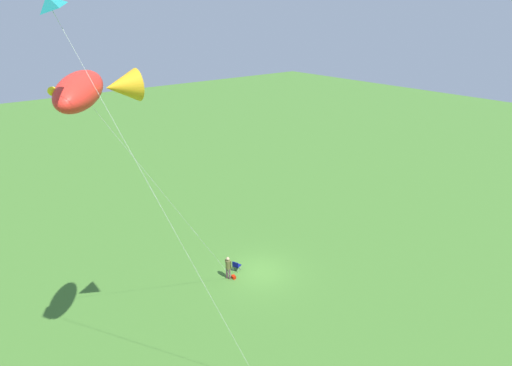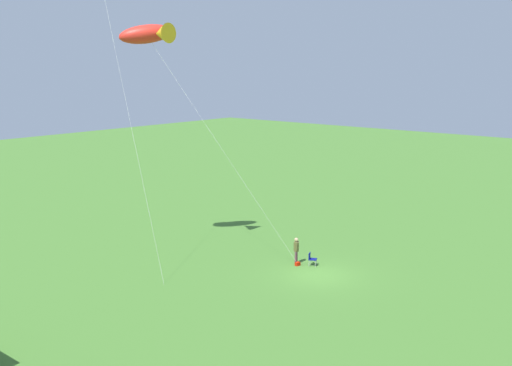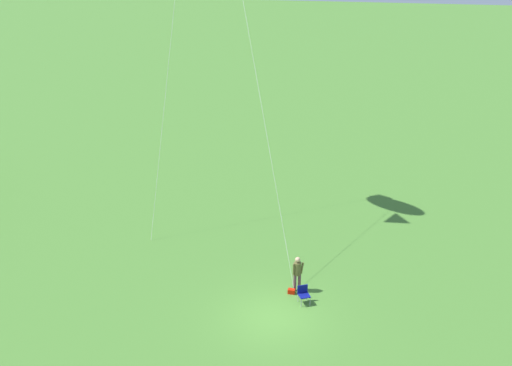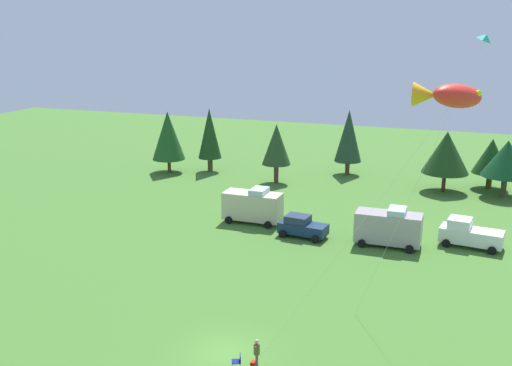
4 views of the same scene
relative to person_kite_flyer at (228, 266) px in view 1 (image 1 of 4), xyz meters
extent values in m
plane|color=#42732A|center=(-2.28, 0.85, -1.02)|extent=(160.00, 160.00, 0.00)
cylinder|color=brown|center=(0.05, -0.10, -0.60)|extent=(0.14, 0.14, 0.85)
cylinder|color=brown|center=(-0.04, 0.10, -0.60)|extent=(0.14, 0.14, 0.85)
cylinder|color=brown|center=(0.00, 0.00, 0.14)|extent=(0.44, 0.44, 0.62)
sphere|color=tan|center=(0.00, 0.00, 0.60)|extent=(0.24, 0.24, 0.24)
cylinder|color=brown|center=(0.02, -0.21, 0.17)|extent=(0.15, 0.19, 0.56)
cylinder|color=brown|center=(-0.13, 0.16, 0.17)|extent=(0.12, 0.12, 0.55)
cube|color=navy|center=(-1.03, -0.39, -0.60)|extent=(0.63, 0.63, 0.04)
cube|color=navy|center=(-0.83, -0.30, -0.40)|extent=(0.23, 0.45, 0.40)
cylinder|color=#A5A8AD|center=(-1.14, -0.67, -0.81)|extent=(0.03, 0.03, 0.42)
cylinder|color=#A5A8AD|center=(-1.31, -0.28, -0.81)|extent=(0.03, 0.03, 0.42)
cylinder|color=#A5A8AD|center=(-0.75, -0.50, -0.81)|extent=(0.03, 0.03, 0.42)
cylinder|color=#A5A8AD|center=(-0.92, -0.11, -0.81)|extent=(0.03, 0.03, 0.42)
cube|color=red|center=(-0.28, 0.23, -0.91)|extent=(0.25, 0.34, 0.22)
ellipsoid|color=red|center=(8.99, 4.28, 13.55)|extent=(3.19, 3.73, 1.62)
cone|color=gold|center=(7.44, 4.28, 13.55)|extent=(1.21, 1.25, 1.25)
sphere|color=yellow|center=(9.94, 4.67, 13.68)|extent=(0.31, 0.31, 0.31)
cylinder|color=silver|center=(4.38, 2.19, 6.26)|extent=(9.24, 4.21, 14.57)
cylinder|color=#4C3823|center=(-0.24, 0.09, -1.02)|extent=(0.04, 0.04, 0.01)
pyramid|color=teal|center=(10.07, 6.71, 16.31)|extent=(0.74, 1.03, 0.55)
cylinder|color=silver|center=(6.91, 7.33, 7.57)|extent=(6.21, 1.23, 17.17)
camera|label=1|loc=(13.08, 19.24, 15.99)|focal=28.00mm
camera|label=2|loc=(-21.65, 30.05, 11.58)|focal=42.00mm
camera|label=3|loc=(-27.94, -1.75, 16.80)|focal=50.00mm
camera|label=4|loc=(9.80, -26.92, 17.00)|focal=42.00mm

